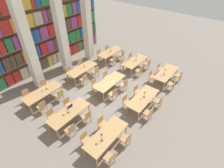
{
  "coord_description": "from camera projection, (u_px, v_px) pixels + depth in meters",
  "views": [
    {
      "loc": [
        -6.84,
        -5.62,
        7.47
      ],
      "look_at": [
        0.0,
        -0.24,
        0.69
      ],
      "focal_mm": 28.0,
      "sensor_mm": 36.0,
      "label": 1
    }
  ],
  "objects": [
    {
      "name": "ground_plane",
      "position": [
        109.0,
        91.0,
        11.57
      ],
      "size": [
        40.0,
        40.0,
        0.0
      ],
      "primitive_type": "plane",
      "color": "gray"
    },
    {
      "name": "bookshelf_bank",
      "position": [
        48.0,
        31.0,
        12.72
      ],
      "size": [
        10.05,
        0.35,
        5.5
      ],
      "color": "brown",
      "rests_on": "ground_plane"
    },
    {
      "name": "pillar_left",
      "position": [
        28.0,
        45.0,
        10.21
      ],
      "size": [
        0.54,
        0.54,
        6.0
      ],
      "color": "silver",
      "rests_on": "ground_plane"
    },
    {
      "name": "pillar_center",
      "position": [
        61.0,
        32.0,
        11.73
      ],
      "size": [
        0.54,
        0.54,
        6.0
      ],
      "color": "silver",
      "rests_on": "ground_plane"
    },
    {
      "name": "pillar_right",
      "position": [
        87.0,
        23.0,
        13.25
      ],
      "size": [
        0.54,
        0.54,
        6.0
      ],
      "color": "silver",
      "rests_on": "ground_plane"
    },
    {
      "name": "reading_table_0",
      "position": [
        106.0,
        136.0,
        7.98
      ],
      "size": [
        2.31,
        0.9,
        0.77
      ],
      "color": "tan",
      "rests_on": "ground_plane"
    },
    {
      "name": "chair_0",
      "position": [
        110.0,
        158.0,
        7.36
      ],
      "size": [
        0.42,
        0.4,
        0.89
      ],
      "color": "tan",
      "rests_on": "ground_plane"
    },
    {
      "name": "chair_1",
      "position": [
        86.0,
        139.0,
        8.08
      ],
      "size": [
        0.42,
        0.4,
        0.89
      ],
      "rotation": [
        0.0,
        0.0,
        3.14
      ],
      "color": "tan",
      "rests_on": "ground_plane"
    },
    {
      "name": "chair_2",
      "position": [
        126.0,
        139.0,
        8.09
      ],
      "size": [
        0.42,
        0.4,
        0.89
      ],
      "color": "tan",
      "rests_on": "ground_plane"
    },
    {
      "name": "chair_3",
      "position": [
        102.0,
        123.0,
        8.81
      ],
      "size": [
        0.42,
        0.4,
        0.89
      ],
      "rotation": [
        0.0,
        0.0,
        3.14
      ],
      "color": "tan",
      "rests_on": "ground_plane"
    },
    {
      "name": "desk_lamp_0",
      "position": [
        102.0,
        136.0,
        7.5
      ],
      "size": [
        0.14,
        0.14,
        0.49
      ],
      "color": "brown",
      "rests_on": "reading_table_0"
    },
    {
      "name": "reading_table_1",
      "position": [
        143.0,
        99.0,
        9.96
      ],
      "size": [
        2.31,
        0.9,
        0.77
      ],
      "color": "tan",
      "rests_on": "ground_plane"
    },
    {
      "name": "chair_4",
      "position": [
        149.0,
        113.0,
        9.36
      ],
      "size": [
        0.42,
        0.4,
        0.89
      ],
      "color": "tan",
      "rests_on": "ground_plane"
    },
    {
      "name": "chair_5",
      "position": [
        126.0,
        101.0,
        10.07
      ],
      "size": [
        0.42,
        0.4,
        0.89
      ],
      "rotation": [
        0.0,
        0.0,
        3.14
      ],
      "color": "tan",
      "rests_on": "ground_plane"
    },
    {
      "name": "chair_6",
      "position": [
        159.0,
        101.0,
        10.09
      ],
      "size": [
        0.42,
        0.4,
        0.89
      ],
      "color": "tan",
      "rests_on": "ground_plane"
    },
    {
      "name": "chair_7",
      "position": [
        137.0,
        91.0,
        10.81
      ],
      "size": [
        0.42,
        0.4,
        0.89
      ],
      "rotation": [
        0.0,
        0.0,
        3.14
      ],
      "color": "tan",
      "rests_on": "ground_plane"
    },
    {
      "name": "desk_lamp_1",
      "position": [
        145.0,
        93.0,
        9.77
      ],
      "size": [
        0.14,
        0.14,
        0.42
      ],
      "color": "brown",
      "rests_on": "reading_table_1"
    },
    {
      "name": "reading_table_2",
      "position": [
        166.0,
        73.0,
        11.98
      ],
      "size": [
        2.31,
        0.9,
        0.77
      ],
      "color": "tan",
      "rests_on": "ground_plane"
    },
    {
      "name": "chair_8",
      "position": [
        172.0,
        84.0,
        11.36
      ],
      "size": [
        0.42,
        0.4,
        0.89
      ],
      "color": "tan",
      "rests_on": "ground_plane"
    },
    {
      "name": "chair_9",
      "position": [
        152.0,
        76.0,
        12.07
      ],
      "size": [
        0.42,
        0.4,
        0.89
      ],
      "rotation": [
        0.0,
        0.0,
        3.14
      ],
      "color": "tan",
      "rests_on": "ground_plane"
    },
    {
      "name": "chair_10",
      "position": [
        179.0,
        75.0,
        12.13
      ],
      "size": [
        0.42,
        0.4,
        0.89
      ],
      "color": "tan",
      "rests_on": "ground_plane"
    },
    {
      "name": "chair_11",
      "position": [
        160.0,
        68.0,
        12.84
      ],
      "size": [
        0.42,
        0.4,
        0.89
      ],
      "rotation": [
        0.0,
        0.0,
        3.14
      ],
      "color": "tan",
      "rests_on": "ground_plane"
    },
    {
      "name": "desk_lamp_2",
      "position": [
        165.0,
        71.0,
        11.52
      ],
      "size": [
        0.14,
        0.14,
        0.45
      ],
      "color": "brown",
      "rests_on": "reading_table_2"
    },
    {
      "name": "reading_table_3",
      "position": [
        69.0,
        113.0,
        9.08
      ],
      "size": [
        2.31,
        0.9,
        0.77
      ],
      "color": "tan",
      "rests_on": "ground_plane"
    },
    {
      "name": "chair_12",
      "position": [
        70.0,
        130.0,
        8.48
      ],
      "size": [
        0.42,
        0.4,
        0.89
      ],
      "color": "tan",
      "rests_on": "ground_plane"
    },
    {
      "name": "chair_13",
      "position": [
        52.0,
        116.0,
        9.19
      ],
      "size": [
        0.42,
        0.4,
        0.89
      ],
      "rotation": [
        0.0,
        0.0,
        3.14
      ],
      "color": "tan",
      "rests_on": "ground_plane"
    },
    {
      "name": "chair_14",
      "position": [
        87.0,
        116.0,
        9.17
      ],
      "size": [
        0.42,
        0.4,
        0.89
      ],
      "color": "tan",
      "rests_on": "ground_plane"
    },
    {
      "name": "chair_15",
      "position": [
        68.0,
        104.0,
        9.89
      ],
      "size": [
        0.42,
        0.4,
        0.89
      ],
      "rotation": [
        0.0,
        0.0,
        3.14
      ],
      "color": "tan",
      "rests_on": "ground_plane"
    },
    {
      "name": "desk_lamp_3",
      "position": [
        67.0,
        109.0,
        8.82
      ],
      "size": [
        0.14,
        0.14,
        0.44
      ],
      "color": "brown",
      "rests_on": "reading_table_3"
    },
    {
      "name": "laptop",
      "position": [
        69.0,
        107.0,
        9.29
      ],
      "size": [
        0.32,
        0.22,
        0.21
      ],
      "rotation": [
        0.0,
        0.0,
        3.14
      ],
      "color": "silver",
      "rests_on": "reading_table_3"
    },
    {
      "name": "reading_table_4",
      "position": [
        110.0,
        82.0,
        11.19
      ],
      "size": [
        2.31,
        0.9,
        0.77
      ],
      "color": "tan",
      "rests_on": "ground_plane"
    },
    {
      "name": "chair_16",
      "position": [
        113.0,
        94.0,
        10.58
      ],
      "size": [
        0.42,
        0.4,
        0.89
      ],
      "color": "tan",
      "rests_on": "ground_plane"
    },
    {
      "name": "chair_17",
      "position": [
        95.0,
        85.0,
        11.3
      ],
      "size": [
        0.42,
        0.4,
        0.89
      ],
      "rotation": [
        0.0,
        0.0,
        3.14
      ],
      "color": "tan",
      "rests_on": "ground_plane"
    },
    {
      "name": "chair_18",
      "position": [
        124.0,
        85.0,
        11.3
      ],
      "size": [
        0.42,
        0.4,
        0.89
      ],
      "color": "tan",
      "rests_on": "ground_plane"
    },
    {
      "name": "chair_19",
      "position": [
        107.0,
        77.0,
        12.02
      ],
      "size": [
        0.42,
        0.4,
        0.89
      ],
      "rotation": [
        0.0,
        0.0,
        3.14
      ],
      "color": "tan",
      "rests_on": "ground_plane"
    },
    {
      "name": "reading_table_5",
      "position": [
        135.0,
        62.0,
        13.22
      ],
      "size": [
        2.31,
        0.9,
        0.77
      ],
      "color": "tan",
      "rests_on": "ground_plane"
    },
    {
      "name": "chair_20",
      "position": [
        139.0,
        71.0,
        12.61
      ],
      "size": [
        0.42,
        0.4,
        0.89
      ],
      "color": "tan",
      "rests_on": "ground_plane"
    },
    {
      "name": "chair_21",
      "position": [
        123.0,
        64.0,
        13.33
      ],
      "size": [
        0.42,
        0.4,
        0.89
      ],
      "rotation": [
        0.0,
        0.0,
        3.14
      ],
      "color": "tan",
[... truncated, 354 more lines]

